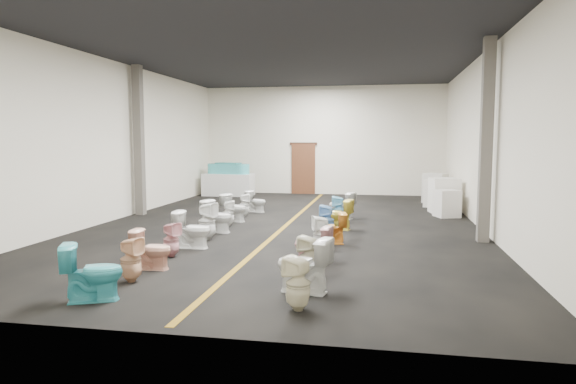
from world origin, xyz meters
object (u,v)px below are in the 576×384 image
toilet_left_9 (244,205)px  toilet_right_3 (313,245)px  bathtub (228,169)px  toilet_right_1 (304,265)px  toilet_right_2 (309,257)px  toilet_left_1 (131,260)px  toilet_right_6 (327,220)px  display_table (229,185)px  appliance_crate_c (439,193)px  toilet_left_5 (207,221)px  toilet_left_2 (152,249)px  toilet_left_7 (228,213)px  toilet_left_8 (234,208)px  toilet_left_0 (93,272)px  toilet_left_10 (256,201)px  toilet_left_4 (193,230)px  appliance_crate_b (444,196)px  toilet_right_4 (321,234)px  toilet_right_7 (337,214)px  toilet_right_5 (331,228)px  toilet_right_0 (298,284)px  toilet_right_9 (341,205)px  toilet_right_8 (339,210)px  toilet_left_3 (171,240)px  appliance_crate_a (447,203)px  appliance_crate_d (435,188)px  toilet_left_6 (218,216)px

toilet_left_9 → toilet_right_3: size_ratio=0.97×
bathtub → toilet_right_1: 13.79m
toilet_left_9 → toilet_right_2: bearing=-175.5°
toilet_left_1 → toilet_right_6: size_ratio=0.98×
display_table → appliance_crate_c: size_ratio=2.14×
toilet_left_9 → toilet_right_3: bearing=-172.3°
toilet_left_1 → toilet_left_5: 3.54m
toilet_left_2 → toilet_left_7: toilet_left_2 is taller
toilet_left_8 → toilet_left_0: bearing=-160.2°
toilet_left_8 → toilet_left_2: bearing=-159.7°
toilet_left_5 → toilet_left_10: bearing=9.6°
toilet_left_0 → toilet_right_6: (2.72, 5.57, -0.04)m
toilet_right_1 → toilet_left_4: bearing=-123.0°
appliance_crate_b → toilet_right_1: appliance_crate_b is taller
appliance_crate_c → toilet_right_6: size_ratio=1.26×
appliance_crate_c → toilet_right_3: appliance_crate_c is taller
toilet_left_0 → toilet_left_8: size_ratio=1.09×
toilet_left_5 → toilet_left_8: size_ratio=1.13×
toilet_left_5 → toilet_right_4: (2.71, -0.84, -0.05)m
toilet_right_3 → toilet_right_7: bearing=-173.8°
toilet_left_1 → toilet_right_5: 4.60m
toilet_right_0 → toilet_right_3: bearing=-153.1°
toilet_left_9 → toilet_right_5: toilet_right_5 is taller
toilet_right_9 → toilet_right_6: bearing=19.2°
toilet_left_9 → toilet_right_8: 2.99m
appliance_crate_c → toilet_left_3: bearing=-123.9°
toilet_left_1 → toilet_left_4: (0.01, 2.67, 0.03)m
appliance_crate_a → toilet_left_10: (-5.81, -0.02, -0.07)m
toilet_left_10 → toilet_right_9: toilet_right_9 is taller
toilet_left_4 → toilet_right_0: toilet_left_4 is taller
appliance_crate_d → toilet_left_8: size_ratio=1.39×
toilet_left_6 → toilet_right_4: toilet_left_6 is taller
toilet_left_4 → toilet_right_8: bearing=-36.6°
toilet_left_5 → toilet_right_3: (2.67, -1.77, -0.08)m
appliance_crate_d → toilet_left_7: bearing=-132.8°
toilet_left_2 → toilet_right_8: bearing=-30.1°
appliance_crate_d → toilet_left_1: (-5.82, -11.84, -0.17)m
toilet_left_4 → toilet_right_4: (2.73, 0.03, -0.02)m
toilet_left_1 → toilet_right_0: size_ratio=0.99×
toilet_left_4 → toilet_right_4: bearing=-89.5°
toilet_left_2 → toilet_left_10: 7.37m
toilet_right_4 → toilet_right_6: bearing=164.2°
toilet_left_5 → display_table: bearing=23.6°
toilet_left_0 → toilet_right_6: size_ratio=1.12×
appliance_crate_c → toilet_left_9: appliance_crate_c is taller
toilet_left_9 → toilet_right_0: toilet_right_0 is taller
appliance_crate_c → toilet_left_10: bearing=-158.0°
appliance_crate_c → toilet_right_0: size_ratio=1.27×
toilet_left_0 → toilet_right_7: bearing=-47.7°
appliance_crate_c → toilet_left_2: (-5.86, -9.72, -0.11)m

